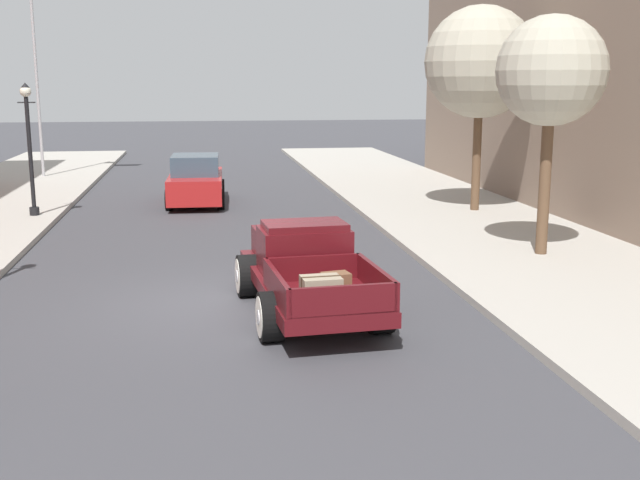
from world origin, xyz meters
TOP-DOWN VIEW (x-y plane):
  - ground_plane at (0.00, 0.00)m, footprint 140.00×140.00m
  - sidewalk_right at (7.25, 0.00)m, footprint 5.50×64.00m
  - hotrod_truck_maroon at (1.47, -0.67)m, footprint 2.42×5.03m
  - car_background_red at (-0.47, 12.11)m, footprint 1.98×4.36m
  - street_lamp_far at (-5.21, 9.66)m, footprint 0.50×0.32m
  - flagpole at (-6.59, 19.76)m, footprint 1.74×0.16m
  - street_tree_nearest at (7.35, 2.40)m, footprint 2.43×2.43m
  - street_tree_second at (8.02, 8.61)m, footprint 3.32×3.32m

SIDE VIEW (x-z plane):
  - ground_plane at x=0.00m, z-range 0.00..0.00m
  - sidewalk_right at x=7.25m, z-range 0.00..0.15m
  - hotrod_truck_maroon at x=1.47m, z-range -0.04..1.54m
  - car_background_red at x=-0.47m, z-range -0.06..1.59m
  - street_lamp_far at x=-5.21m, z-range 0.46..4.31m
  - street_tree_nearest at x=7.35m, z-range 1.56..6.88m
  - street_tree_second at x=8.02m, z-range 1.53..7.64m
  - flagpole at x=-6.59m, z-range 1.19..10.35m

